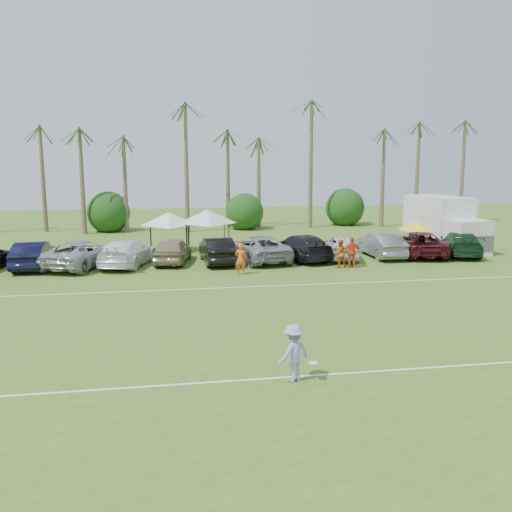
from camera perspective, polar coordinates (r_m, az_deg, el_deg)
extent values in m
plane|color=#45671F|center=(15.20, -2.26, -15.26)|extent=(120.00, 120.00, 0.00)
cube|color=white|center=(17.02, -3.18, -12.41)|extent=(80.00, 0.10, 0.01)
cube|color=white|center=(28.45, -6.02, -3.29)|extent=(80.00, 0.10, 0.01)
cone|color=brown|center=(52.67, -21.24, 7.62)|extent=(0.44, 0.44, 10.00)
cone|color=brown|center=(52.03, -16.91, 8.39)|extent=(0.44, 0.44, 11.00)
cone|color=brown|center=(51.76, -12.39, 6.91)|extent=(0.44, 0.44, 8.00)
cone|color=brown|center=(51.72, -7.95, 7.60)|extent=(0.44, 0.44, 9.00)
cone|color=brown|center=(52.00, -3.51, 8.24)|extent=(0.44, 0.44, 10.00)
cone|color=brown|center=(52.58, 0.88, 8.82)|extent=(0.44, 0.44, 11.00)
cone|color=brown|center=(53.78, 6.15, 7.19)|extent=(0.44, 0.44, 8.00)
cone|color=brown|center=(55.35, 11.19, 7.65)|extent=(0.44, 0.44, 9.00)
cone|color=brown|center=(57.31, 15.93, 8.03)|extent=(0.44, 0.44, 10.00)
cone|color=brown|center=(59.14, 19.48, 8.38)|extent=(0.44, 0.44, 11.00)
cylinder|color=brown|center=(53.13, -14.38, 3.33)|extent=(0.30, 0.30, 1.40)
sphere|color=#143D11|center=(53.02, -14.43, 4.51)|extent=(4.00, 4.00, 4.00)
cylinder|color=brown|center=(53.53, -1.45, 3.68)|extent=(0.30, 0.30, 1.40)
sphere|color=#143D11|center=(53.43, -1.45, 4.86)|extent=(4.00, 4.00, 4.00)
cylinder|color=brown|center=(55.87, 8.78, 3.83)|extent=(0.30, 0.30, 1.40)
sphere|color=#143D11|center=(55.77, 8.81, 4.96)|extent=(4.00, 4.00, 4.00)
imported|color=orange|center=(31.66, -1.54, -0.29)|extent=(0.71, 0.54, 1.75)
imported|color=#D15E17|center=(34.05, 8.36, 0.26)|extent=(0.89, 0.73, 1.68)
imported|color=#E54F19|center=(34.02, 9.58, 0.37)|extent=(1.11, 0.51, 1.85)
cube|color=silver|center=(43.31, 17.78, 3.86)|extent=(3.24, 5.35, 2.78)
cube|color=silver|center=(40.52, 20.42, 1.74)|extent=(2.73, 2.23, 2.33)
cube|color=black|center=(39.90, 21.08, 1.10)|extent=(2.58, 0.57, 1.11)
cube|color=#E5590C|center=(44.14, 19.27, 3.22)|extent=(0.19, 1.77, 1.00)
cylinder|color=black|center=(40.16, 18.89, 0.80)|extent=(0.43, 1.03, 1.00)
cylinder|color=black|center=(41.44, 21.43, 0.91)|extent=(0.43, 1.03, 1.00)
cylinder|color=black|center=(44.05, 15.50, 1.73)|extent=(0.43, 1.03, 1.00)
cylinder|color=black|center=(45.23, 17.93, 1.81)|extent=(0.43, 1.03, 1.00)
cylinder|color=black|center=(38.74, -10.49, 1.46)|extent=(0.06, 0.06, 1.80)
cylinder|color=black|center=(38.79, -6.79, 1.56)|extent=(0.06, 0.06, 1.80)
cylinder|color=black|center=(41.22, -10.46, 1.96)|extent=(0.06, 0.06, 1.80)
cylinder|color=black|center=(41.27, -6.98, 2.06)|extent=(0.06, 0.06, 1.80)
pyramid|color=white|center=(39.78, -8.75, 4.34)|extent=(3.90, 3.90, 0.90)
cylinder|color=black|center=(38.38, -6.71, 1.57)|extent=(0.06, 0.06, 1.93)
cylinder|color=black|center=(38.62, -2.72, 1.67)|extent=(0.06, 0.06, 1.93)
cylinder|color=black|center=(41.04, -6.92, 2.10)|extent=(0.06, 0.06, 1.93)
cylinder|color=black|center=(41.26, -3.19, 2.20)|extent=(0.06, 0.06, 1.93)
pyramid|color=silver|center=(39.58, -4.93, 4.66)|extent=(4.16, 4.16, 0.96)
cylinder|color=black|center=(37.00, 15.71, 1.23)|extent=(0.05, 0.05, 2.27)
cone|color=yellow|center=(36.86, 15.79, 2.97)|extent=(2.27, 2.27, 0.52)
imported|color=#969FD4|center=(16.79, 3.78, -9.64)|extent=(1.27, 1.08, 1.71)
cylinder|color=white|center=(16.88, 5.74, -10.58)|extent=(0.27, 0.27, 0.03)
imported|color=black|center=(35.85, -21.40, 0.11)|extent=(1.81, 4.93, 1.61)
imported|color=#A1A5AA|center=(35.23, -17.15, 0.19)|extent=(4.58, 6.38, 1.61)
imported|color=white|center=(35.09, -12.75, 0.35)|extent=(3.77, 5.97, 1.61)
imported|color=gray|center=(35.49, -8.36, 0.60)|extent=(2.80, 5.02, 1.61)
imported|color=black|center=(35.12, -3.93, 0.58)|extent=(1.92, 4.97, 1.61)
imported|color=gray|center=(35.78, 0.33, 0.78)|extent=(3.56, 6.15, 1.61)
imported|color=black|center=(36.40, 4.50, 0.91)|extent=(3.45, 5.92, 1.61)
imported|color=white|center=(37.01, 8.61, 0.97)|extent=(2.83, 5.02, 1.61)
imported|color=slate|center=(38.09, 12.40, 1.10)|extent=(1.75, 4.91, 1.61)
imported|color=#51131C|center=(39.24, 16.02, 1.20)|extent=(3.79, 6.23, 1.61)
imported|color=#14381C|center=(40.24, 19.66, 1.22)|extent=(3.90, 5.99, 1.61)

